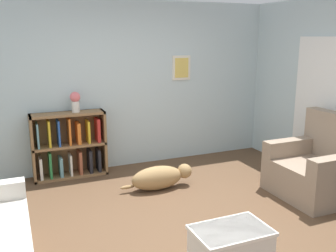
# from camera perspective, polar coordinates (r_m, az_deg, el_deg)

# --- Properties ---
(ground_plane) EXTENTS (14.00, 14.00, 0.00)m
(ground_plane) POSITION_cam_1_polar(r_m,az_deg,el_deg) (4.31, 2.15, -14.86)
(ground_plane) COLOR brown
(wall_back) EXTENTS (5.60, 0.13, 2.60)m
(wall_back) POSITION_cam_1_polar(r_m,az_deg,el_deg) (5.96, -7.01, 6.16)
(wall_back) COLOR silver
(wall_back) RESTS_ON ground_plane
(bookshelf) EXTENTS (1.07, 0.31, 0.97)m
(bookshelf) POSITION_cam_1_polar(r_m,az_deg,el_deg) (5.75, -14.72, -2.98)
(bookshelf) COLOR olive
(bookshelf) RESTS_ON ground_plane
(recliner_chair) EXTENTS (0.90, 1.01, 1.08)m
(recliner_chair) POSITION_cam_1_polar(r_m,az_deg,el_deg) (5.30, 21.84, -6.02)
(recliner_chair) COLOR gray
(recliner_chair) RESTS_ON ground_plane
(coffee_table) EXTENTS (0.66, 0.43, 0.46)m
(coffee_table) POSITION_cam_1_polar(r_m,az_deg,el_deg) (3.44, 9.47, -18.33)
(coffee_table) COLOR silver
(coffee_table) RESTS_ON ground_plane
(dog) EXTENTS (1.03, 0.29, 0.33)m
(dog) POSITION_cam_1_polar(r_m,az_deg,el_deg) (5.18, -1.23, -7.81)
(dog) COLOR #9E7A4C
(dog) RESTS_ON ground_plane
(vase) EXTENTS (0.15, 0.15, 0.30)m
(vase) POSITION_cam_1_polar(r_m,az_deg,el_deg) (5.60, -13.95, 3.76)
(vase) COLOR silver
(vase) RESTS_ON bookshelf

